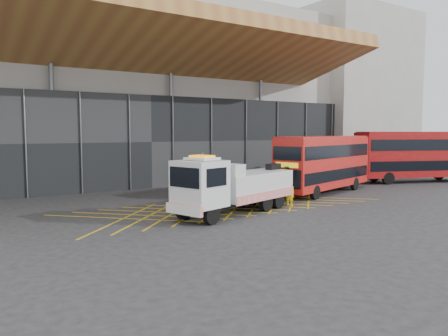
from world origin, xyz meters
TOP-DOWN VIEW (x-y plane):
  - ground_plane at (0.00, 0.00)m, footprint 120.00×120.00m
  - road_markings at (2.40, 0.00)m, footprint 21.56×7.16m
  - construction_building at (1.92, 18.40)m, footprint 55.00×23.97m
  - east_building at (32.00, 16.00)m, footprint 15.00×12.00m
  - recovery_truck at (1.17, -2.25)m, footprint 10.50×4.93m
  - bus_towed at (12.26, 1.04)m, footprint 11.37×5.58m
  - bus_second at (25.36, 1.51)m, footprint 12.15×6.91m
  - worker at (6.01, -1.88)m, footprint 0.53×0.73m

SIDE VIEW (x-z plane):
  - ground_plane at x=0.00m, z-range 0.00..0.00m
  - road_markings at x=2.40m, z-range 0.00..0.01m
  - worker at x=6.01m, z-range 0.00..1.87m
  - recovery_truck at x=1.17m, z-range -0.14..3.54m
  - bus_towed at x=12.26m, z-range 0.25..4.78m
  - bus_second at x=25.36m, z-range 0.27..5.15m
  - construction_building at x=1.92m, z-range -0.02..17.98m
  - east_building at x=32.00m, z-range 0.00..20.00m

